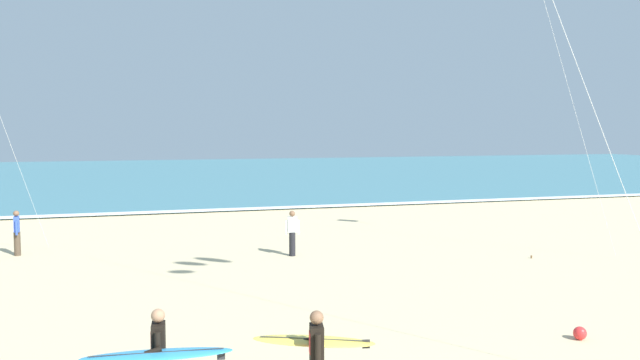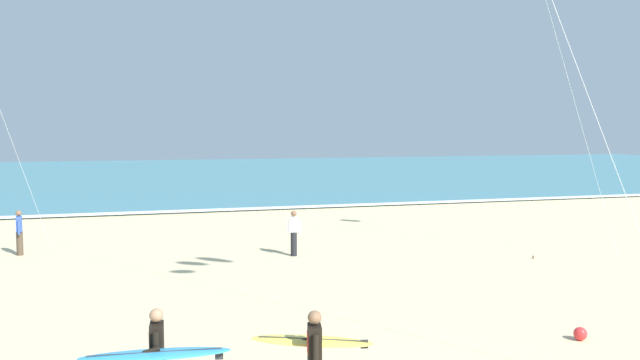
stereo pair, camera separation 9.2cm
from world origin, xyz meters
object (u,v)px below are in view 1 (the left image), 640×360
at_px(bystander_blue_top, 17,233).
at_px(beach_ball, 580,333).
at_px(surfer_trailing, 316,350).
at_px(surfer_lead, 158,355).
at_px(bystander_white_top, 292,233).

height_order(bystander_blue_top, beach_ball, bystander_blue_top).
relative_size(surfer_trailing, bystander_blue_top, 1.26).
distance_m(surfer_lead, beach_ball, 8.82).
bearing_deg(beach_ball, surfer_trailing, -163.75).
height_order(surfer_lead, bystander_white_top, surfer_lead).
distance_m(surfer_trailing, bystander_white_top, 12.69).
xyz_separation_m(surfer_lead, bystander_white_top, (5.15, 11.90, -0.23)).
bearing_deg(bystander_white_top, bystander_blue_top, 162.74).
distance_m(surfer_lead, bystander_blue_top, 15.30).
bearing_deg(surfer_lead, surfer_trailing, -11.50).
bearing_deg(bystander_blue_top, surfer_trailing, -67.30).
relative_size(surfer_lead, beach_ball, 8.00).
bearing_deg(bystander_blue_top, beach_ball, -46.45).
xyz_separation_m(surfer_trailing, beach_ball, (6.35, 1.85, -0.90)).
bearing_deg(surfer_lead, bystander_blue_top, 105.35).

